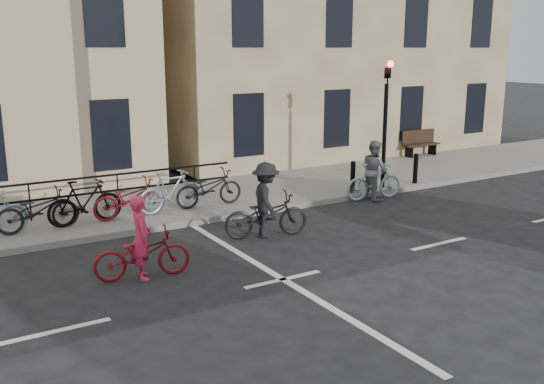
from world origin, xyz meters
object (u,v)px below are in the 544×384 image
traffic_light (386,108)px  cyclist_grey (374,176)px  bench (420,142)px  cyclist_dark (266,208)px  cyclist_pink (142,250)px

traffic_light → cyclist_grey: (-0.81, -0.54, -1.78)m
traffic_light → bench: size_ratio=2.44×
cyclist_dark → bench: bearing=-47.2°
bench → cyclist_dark: cyclist_dark is taller
cyclist_pink → cyclist_grey: (7.55, 2.37, 0.13)m
traffic_light → cyclist_dark: 5.77m
cyclist_pink → cyclist_dark: 3.37m
traffic_light → cyclist_dark: (-5.13, -1.94, -1.79)m
bench → cyclist_dark: size_ratio=0.80×
bench → cyclist_grey: size_ratio=0.90×
traffic_light → bench: bearing=35.2°
cyclist_pink → bench: bearing=-53.7°
traffic_light → cyclist_pink: bearing=-160.8°
traffic_light → cyclist_pink: size_ratio=2.12×
cyclist_pink → cyclist_grey: bearing=-61.8°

